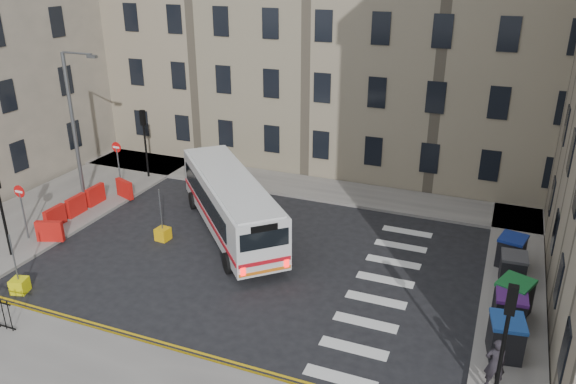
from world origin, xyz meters
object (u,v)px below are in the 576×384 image
Objects in this scene: bus at (230,202)px; bollard_yellow at (163,234)px; pedestrian at (495,364)px; bollard_chevron at (20,285)px; streetlamp at (74,127)px; wheelie_bin_b at (510,310)px; wheelie_bin_e at (511,251)px; wheelie_bin_a at (506,337)px; wheelie_bin_c at (514,298)px; wheelie_bin_d at (513,269)px.

bus is 3.53m from bollard_yellow.
pedestrian reaches higher than bollard_chevron.
streetlamp is 22.36m from wheelie_bin_b.
wheelie_bin_a is at bearing -76.69° from wheelie_bin_e.
wheelie_bin_a is at bearing -63.98° from bus.
wheelie_bin_c is (0.17, 2.56, 0.02)m from wheelie_bin_a.
streetlamp is at bearing 114.10° from bollard_chevron.
wheelie_bin_d is at bearing -0.33° from streetlamp.
bollard_yellow is (-15.48, 1.31, -0.53)m from wheelie_bin_b.
bus is 13.17m from wheelie_bin_c.
wheelie_bin_e is 0.80× the size of pedestrian.
wheelie_bin_e is (21.75, 1.43, -3.52)m from streetlamp.
wheelie_bin_b is at bearing -75.85° from wheelie_bin_e.
pedestrian is at bearing -96.57° from wheelie_bin_d.
pedestrian is at bearing -107.88° from wheelie_bin_a.
wheelie_bin_a reaches higher than wheelie_bin_d.
bollard_chevron is (-18.27, -7.88, -0.50)m from wheelie_bin_d.
bus is 6.48× the size of wheelie_bin_e.
wheelie_bin_b is 0.77× the size of pedestrian.
streetlamp is 22.14m from wheelie_bin_d.
wheelie_bin_e is at bearing 12.53° from bollard_yellow.
wheelie_bin_a is 1.00× the size of wheelie_bin_e.
wheelie_bin_c is 2.65× the size of bollard_chevron.
wheelie_bin_a is 4.88m from wheelie_bin_d.
streetlamp reaches higher than wheelie_bin_a.
bollard_chevron is (3.58, -8.00, -4.04)m from streetlamp.
wheelie_bin_d is at bearing 23.31° from bollard_chevron.
wheelie_bin_d is 1.56m from wheelie_bin_e.
pedestrian is (21.51, -6.76, -3.31)m from streetlamp.
pedestrian is (-0.24, -8.19, 0.21)m from wheelie_bin_e.
bus is at bearing 35.81° from bollard_yellow.
bus is at bearing 162.43° from wheelie_bin_b.
wheelie_bin_b is (21.83, -3.30, -3.50)m from streetlamp.
bollard_chevron is at bearing -139.48° from wheelie_bin_e.
bus is 12.85m from wheelie_bin_e.
wheelie_bin_e is (-0.19, 3.87, -0.04)m from wheelie_bin_c.
streetlamp is at bearing 157.67° from wheelie_bin_a.
wheelie_bin_a is 15.72m from bollard_yellow.
wheelie_bin_b is at bearing -93.93° from wheelie_bin_d.
wheelie_bin_e is at bearing 113.99° from wheelie_bin_c.
wheelie_bin_a is 0.89× the size of wheelie_bin_c.
bus reaches higher than wheelie_bin_a.
bus is at bearing -169.27° from wheelie_bin_c.
streetlamp reaches higher than wheelie_bin_e.
bollard_chevron is at bearing -142.05° from wheelie_bin_c.
bus is 5.73× the size of wheelie_bin_c.
bollard_yellow is (-15.59, 0.45, -0.56)m from wheelie_bin_c.
streetlamp is 22.61m from wheelie_bin_a.
pedestrian is at bearing -17.44° from streetlamp.
wheelie_bin_e is (-0.02, 6.43, -0.03)m from wheelie_bin_a.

